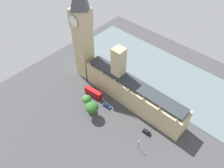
% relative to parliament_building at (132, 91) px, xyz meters
% --- Properties ---
extents(ground_plane, '(134.93, 134.93, 0.00)m').
position_rel_parliament_building_xyz_m(ground_plane, '(1.99, 1.08, -8.19)').
color(ground_plane, '#424244').
extents(river_thames, '(41.10, 121.44, 0.25)m').
position_rel_parliament_building_xyz_m(river_thames, '(-29.92, 1.08, -8.07)').
color(river_thames, slate).
rests_on(river_thames, ground).
extents(parliament_building, '(10.22, 60.35, 30.78)m').
position_rel_parliament_building_xyz_m(parliament_building, '(0.00, 0.00, 0.00)').
color(parliament_building, tan).
rests_on(parliament_building, ground).
extents(clock_tower, '(9.20, 9.20, 58.91)m').
position_rel_parliament_building_xyz_m(clock_tower, '(0.80, -34.80, 22.31)').
color(clock_tower, tan).
rests_on(clock_tower, ground).
extents(double_decker_bus_near_tower, '(3.65, 10.71, 4.75)m').
position_rel_parliament_building_xyz_m(double_decker_bus_near_tower, '(11.03, -18.17, -5.56)').
color(double_decker_bus_near_tower, '#B20C0F').
rests_on(double_decker_bus_near_tower, ground).
extents(car_blue_trailing, '(2.23, 4.87, 1.74)m').
position_rel_parliament_building_xyz_m(car_blue_trailing, '(11.64, -7.46, -7.30)').
color(car_blue_trailing, navy).
rests_on(car_blue_trailing, ground).
extents(car_black_corner, '(1.95, 4.21, 1.74)m').
position_rel_parliament_building_xyz_m(car_black_corner, '(10.55, 18.12, -7.31)').
color(car_black_corner, black).
rests_on(car_black_corner, ground).
extents(pedestrian_under_trees, '(0.67, 0.59, 1.67)m').
position_rel_parliament_building_xyz_m(pedestrian_under_trees, '(6.15, 19.28, -7.44)').
color(pedestrian_under_trees, maroon).
rests_on(pedestrian_under_trees, ground).
extents(plane_tree_by_river_gate, '(6.63, 6.63, 9.25)m').
position_rel_parliament_building_xyz_m(plane_tree_by_river_gate, '(20.66, -8.97, -1.78)').
color(plane_tree_by_river_gate, brown).
rests_on(plane_tree_by_river_gate, ground).
extents(plane_tree_kerbside, '(4.77, 4.77, 8.99)m').
position_rel_parliament_building_xyz_m(plane_tree_kerbside, '(18.95, -14.65, -1.31)').
color(plane_tree_kerbside, brown).
rests_on(plane_tree_kerbside, ground).
extents(street_lamp_far_end, '(0.56, 0.56, 6.40)m').
position_rel_parliament_building_xyz_m(street_lamp_far_end, '(19.69, 19.92, -3.73)').
color(street_lamp_far_end, black).
rests_on(street_lamp_far_end, ground).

